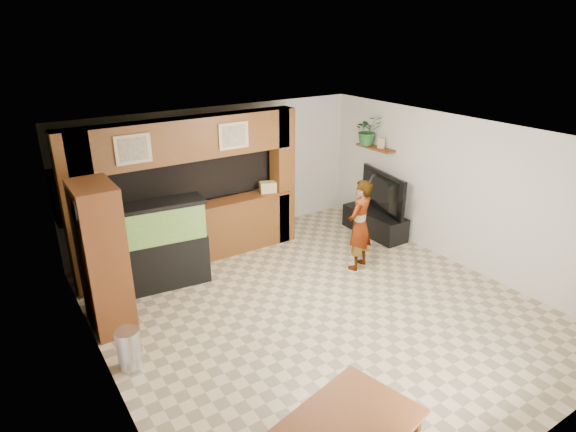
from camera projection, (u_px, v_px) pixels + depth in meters
floor at (317, 308)px, 7.29m from camera, size 6.50×6.50×0.00m
ceiling at (322, 139)px, 6.32m from camera, size 6.50×6.50×0.00m
wall_back at (219, 174)px, 9.33m from camera, size 6.00×0.00×6.00m
wall_left at (100, 289)px, 5.27m from camera, size 0.00×6.50×6.50m
wall_right at (458, 192)px, 8.34m from camera, size 0.00×6.50×6.50m
partition at (185, 191)px, 8.36m from camera, size 4.20×0.99×2.60m
wall_clock at (76, 210)px, 5.84m from camera, size 0.05×0.25×0.25m
wall_shelf at (375, 148)px, 9.62m from camera, size 0.25×0.90×0.04m
pantry_cabinet at (102, 258)px, 6.52m from camera, size 0.53×0.86×2.11m
trash_can at (129, 349)px, 5.93m from camera, size 0.30×0.30×0.55m
aquarium at (165, 245)px, 7.72m from camera, size 1.30×0.49×1.45m
tv_stand at (375, 223)px, 9.81m from camera, size 0.52×1.42×0.47m
television at (377, 193)px, 9.57m from camera, size 0.44×1.43×0.82m
photo_frame at (381, 143)px, 9.46m from camera, size 0.07×0.16×0.20m
potted_plant at (368, 130)px, 9.66m from camera, size 0.67×0.64×0.60m
person at (360, 225)px, 8.23m from camera, size 0.69×0.58×1.61m
microphone at (371, 179)px, 7.82m from camera, size 0.04×0.11×0.17m
counter_box at (268, 187)px, 9.08m from camera, size 0.35×0.28×0.20m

